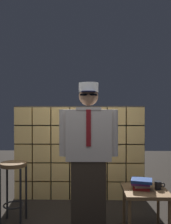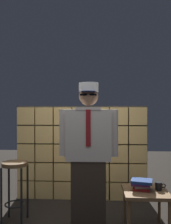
# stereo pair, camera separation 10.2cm
# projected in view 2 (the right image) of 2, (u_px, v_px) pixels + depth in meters

# --- Properties ---
(glass_block_wall) EXTENTS (2.21, 0.10, 1.59)m
(glass_block_wall) POSITION_uv_depth(u_px,v_px,m) (81.00, 153.00, 4.02)
(glass_block_wall) COLOR #F2C672
(glass_block_wall) RESTS_ON ground
(standing_person) EXTENTS (0.73, 0.31, 1.84)m
(standing_person) POSITION_uv_depth(u_px,v_px,m) (89.00, 154.00, 2.95)
(standing_person) COLOR #382D23
(standing_person) RESTS_ON ground
(bar_stool) EXTENTS (0.34, 0.34, 0.81)m
(bar_stool) POSITION_uv_depth(u_px,v_px,m) (15.00, 177.00, 3.19)
(bar_stool) COLOR brown
(bar_stool) RESTS_ON ground
(side_table) EXTENTS (0.52, 0.52, 0.55)m
(side_table) POSITION_uv_depth(u_px,v_px,m) (145.00, 196.00, 2.83)
(side_table) COLOR brown
(side_table) RESTS_ON ground
(book_stack) EXTENTS (0.28, 0.24, 0.12)m
(book_stack) POSITION_uv_depth(u_px,v_px,m) (141.00, 184.00, 2.83)
(book_stack) COLOR maroon
(book_stack) RESTS_ON side_table
(coffee_mug) EXTENTS (0.13, 0.08, 0.09)m
(coffee_mug) POSITION_uv_depth(u_px,v_px,m) (159.00, 186.00, 2.83)
(coffee_mug) COLOR black
(coffee_mug) RESTS_ON side_table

